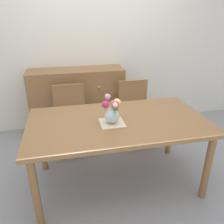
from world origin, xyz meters
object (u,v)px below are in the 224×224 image
chair_left (70,114)px  dresser (78,101)px  chair_right (135,108)px  dining_table (118,128)px  flower_vase (113,111)px

chair_left → dresser: (0.14, 0.50, -0.02)m
chair_right → dresser: dresser is taller
chair_left → dresser: 0.52m
dining_table → flower_vase: size_ratio=6.82×
dining_table → dresser: 1.38m
dining_table → flower_vase: 0.23m
dresser → dining_table: bearing=-76.7°
chair_left → flower_vase: (0.38, -0.88, 0.39)m
flower_vase → dresser: bearing=100.2°
flower_vase → chair_right: bearing=59.7°
chair_right → flower_vase: bearing=59.7°
chair_left → chair_right: same height
dining_table → dresser: (-0.31, 1.33, -0.19)m
dining_table → flower_vase: (-0.07, -0.05, 0.22)m
chair_left → flower_vase: bearing=113.5°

